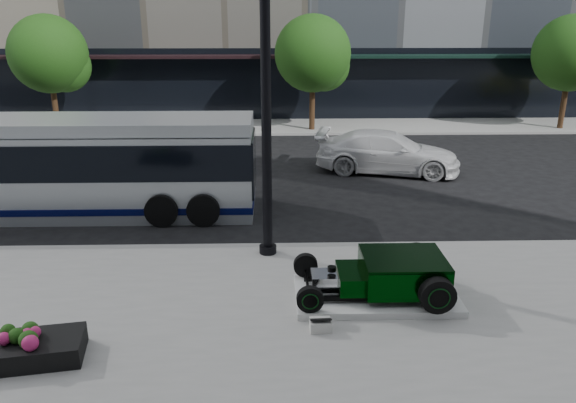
{
  "coord_description": "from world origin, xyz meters",
  "views": [
    {
      "loc": [
        -0.98,
        -15.64,
        5.92
      ],
      "look_at": [
        -0.62,
        -1.78,
        1.2
      ],
      "focal_mm": 35.0,
      "sensor_mm": 36.0,
      "label": 1
    }
  ],
  "objects_px": {
    "flower_planter": "(26,348)",
    "transit_bus": "(55,166)",
    "white_sedan": "(388,152)",
    "lamppost": "(266,109)",
    "hot_rod": "(393,273)"
  },
  "relations": [
    {
      "from": "lamppost",
      "to": "transit_bus",
      "type": "height_order",
      "value": "lamppost"
    },
    {
      "from": "hot_rod",
      "to": "lamppost",
      "type": "bearing_deg",
      "value": 137.26
    },
    {
      "from": "lamppost",
      "to": "white_sedan",
      "type": "height_order",
      "value": "lamppost"
    },
    {
      "from": "transit_bus",
      "to": "white_sedan",
      "type": "bearing_deg",
      "value": 21.35
    },
    {
      "from": "hot_rod",
      "to": "lamppost",
      "type": "distance_m",
      "value": 4.72
    },
    {
      "from": "transit_bus",
      "to": "hot_rod",
      "type": "bearing_deg",
      "value": -33.3
    },
    {
      "from": "lamppost",
      "to": "flower_planter",
      "type": "height_order",
      "value": "lamppost"
    },
    {
      "from": "flower_planter",
      "to": "transit_bus",
      "type": "height_order",
      "value": "transit_bus"
    },
    {
      "from": "flower_planter",
      "to": "transit_bus",
      "type": "distance_m",
      "value": 8.43
    },
    {
      "from": "white_sedan",
      "to": "transit_bus",
      "type": "bearing_deg",
      "value": 124.63
    },
    {
      "from": "lamppost",
      "to": "transit_bus",
      "type": "distance_m",
      "value": 7.7
    },
    {
      "from": "transit_bus",
      "to": "white_sedan",
      "type": "relative_size",
      "value": 2.23
    },
    {
      "from": "hot_rod",
      "to": "white_sedan",
      "type": "distance_m",
      "value": 10.45
    },
    {
      "from": "hot_rod",
      "to": "flower_planter",
      "type": "relative_size",
      "value": 1.57
    },
    {
      "from": "hot_rod",
      "to": "transit_bus",
      "type": "distance_m",
      "value": 10.91
    }
  ]
}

